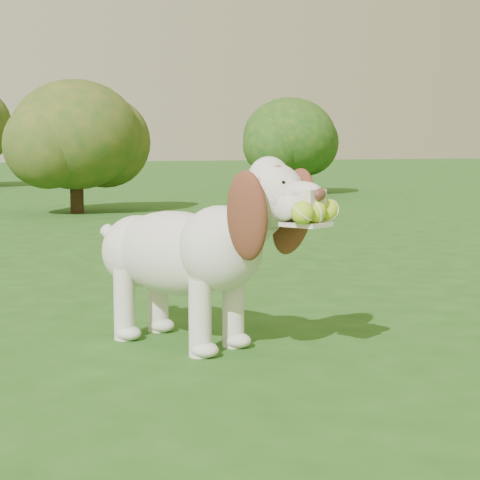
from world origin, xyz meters
TOP-DOWN VIEW (x-y plane):
  - ground at (0.00, 0.00)m, footprint 80.00×80.00m
  - dog at (0.06, 0.45)m, footprint 0.62×1.05m
  - shrub_c at (1.52, 6.57)m, footprint 1.43×1.43m
  - shrub_d at (5.60, 8.58)m, footprint 1.46×1.46m

SIDE VIEW (x-z plane):
  - ground at x=0.00m, z-range 0.00..0.00m
  - dog at x=0.06m, z-range 0.02..0.72m
  - shrub_c at x=1.52m, z-range 0.13..1.62m
  - shrub_d at x=5.60m, z-range 0.13..1.65m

